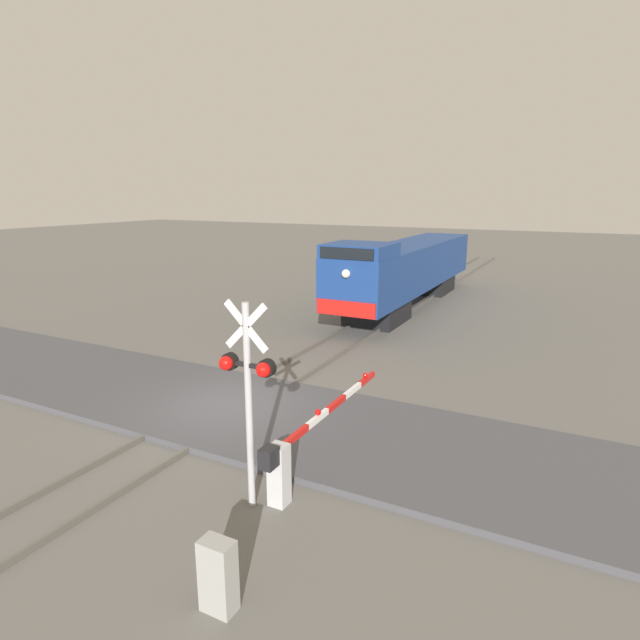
# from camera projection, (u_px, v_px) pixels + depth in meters

# --- Properties ---
(ground_plane) EXTENTS (160.00, 160.00, 0.00)m
(ground_plane) POSITION_uv_depth(u_px,v_px,m) (228.00, 410.00, 15.05)
(ground_plane) COLOR #605E59
(rail_track_left) EXTENTS (0.08, 80.00, 0.15)m
(rail_track_left) POSITION_uv_depth(u_px,v_px,m) (208.00, 403.00, 15.36)
(rail_track_left) COLOR #59544C
(rail_track_left) RESTS_ON ground_plane
(rail_track_right) EXTENTS (0.08, 80.00, 0.15)m
(rail_track_right) POSITION_uv_depth(u_px,v_px,m) (248.00, 412.00, 14.71)
(rail_track_right) COLOR #59544C
(rail_track_right) RESTS_ON ground_plane
(road_surface) EXTENTS (36.00, 5.01, 0.16)m
(road_surface) POSITION_uv_depth(u_px,v_px,m) (228.00, 407.00, 15.03)
(road_surface) COLOR #47474C
(road_surface) RESTS_ON ground_plane
(locomotive) EXTENTS (2.80, 16.49, 3.97)m
(locomotive) POSITION_uv_depth(u_px,v_px,m) (407.00, 269.00, 28.35)
(locomotive) COLOR black
(locomotive) RESTS_ON ground_plane
(crossing_signal) EXTENTS (1.18, 0.33, 4.17)m
(crossing_signal) POSITION_uv_depth(u_px,v_px,m) (247.00, 383.00, 9.86)
(crossing_signal) COLOR #ADADB2
(crossing_signal) RESTS_ON ground_plane
(crossing_gate) EXTENTS (0.36, 5.51, 1.40)m
(crossing_gate) POSITION_uv_depth(u_px,v_px,m) (295.00, 451.00, 10.86)
(crossing_gate) COLOR silver
(crossing_gate) RESTS_ON ground_plane
(utility_cabinet) EXTENTS (0.52, 0.34, 1.17)m
(utility_cabinet) POSITION_uv_depth(u_px,v_px,m) (218.00, 576.00, 7.72)
(utility_cabinet) COLOR #999993
(utility_cabinet) RESTS_ON ground_plane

